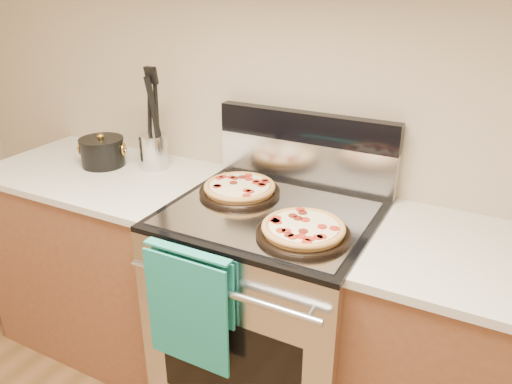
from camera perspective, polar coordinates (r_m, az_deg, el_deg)
The scene contains 15 objects.
wall_back at distance 2.02m, azimuth 6.45°, elevation 12.87°, with size 4.00×4.00×0.00m, color tan.
range_body at distance 2.09m, azimuth 1.63°, elevation -13.80°, with size 0.76×0.68×0.90m, color #B7B7BC.
oven_window at distance 1.87m, azimuth -3.18°, elevation -19.35°, with size 0.56×0.01×0.40m, color black.
cooktop at distance 1.85m, azimuth 1.79°, elevation -2.45°, with size 0.76×0.68×0.02m, color black.
backsplash_lower at distance 2.07m, azimuth 5.61°, elevation 3.42°, with size 0.76×0.06×0.18m, color silver.
backsplash_upper at distance 2.02m, azimuth 5.78°, elevation 7.40°, with size 0.76×0.06×0.12m, color black.
oven_handle at distance 1.62m, azimuth -4.20°, elevation -11.15°, with size 0.03×0.03×0.70m, color silver.
dish_towel at distance 1.74m, azimuth -7.56°, elevation -12.73°, with size 0.32×0.05×0.42m, color #1A8674, non-canonical shape.
foil_sheet at distance 1.82m, azimuth 1.38°, elevation -2.45°, with size 0.70×0.55×0.01m, color gray.
cabinet_left at distance 2.56m, azimuth -16.20°, elevation -7.47°, with size 1.00×0.62×0.88m, color brown.
countertop_left at distance 2.36m, azimuth -17.44°, elevation 2.03°, with size 1.02×0.64×0.03m, color beige.
pepperoni_pizza_back at distance 1.96m, azimuth -1.89°, elevation 0.38°, with size 0.31×0.31×0.04m, color #AB6B34, non-canonical shape.
pepperoni_pizza_front at distance 1.66m, azimuth 5.43°, elevation -4.33°, with size 0.31×0.31×0.04m, color #AB6B34, non-canonical shape.
utensil_crock at distance 2.30m, azimuth -11.59°, elevation 4.59°, with size 0.13×0.13×0.16m, color silver.
saucepan at distance 2.40m, azimuth -17.12°, elevation 4.28°, with size 0.19×0.19×0.12m, color black.
Camera 1 is at (0.72, 0.16, 1.73)m, focal length 35.00 mm.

